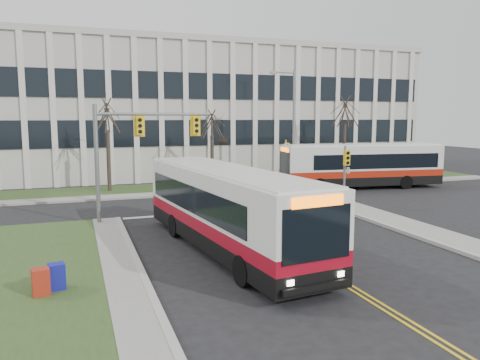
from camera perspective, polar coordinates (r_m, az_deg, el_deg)
name	(u,v)px	position (r m, az deg, el deg)	size (l,w,h in m)	color
ground	(286,248)	(20.30, 5.60, -8.21)	(120.00, 120.00, 0.00)	black
grass_verge	(15,332)	(13.89, -25.77, -16.36)	(5.00, 26.00, 0.12)	#324C20
sidewalk_west	(133,315)	(13.85, -12.86, -15.79)	(1.20, 26.00, 0.14)	#9E9B93
sidewalk_cross	(261,189)	(35.88, 2.55, -1.11)	(44.00, 1.60, 0.14)	#9E9B93
building_lawn	(248,184)	(38.46, 0.99, -0.52)	(44.00, 5.00, 0.12)	#324C20
office_building	(208,113)	(49.49, -3.91, 8.19)	(40.00, 16.00, 12.00)	beige
mast_arm_signal	(130,142)	(25.00, -13.28, 4.53)	(6.11, 0.38, 6.20)	slate
signal_pole_near	(346,167)	(29.22, 12.75, 1.51)	(0.34, 0.39, 3.80)	slate
signal_pole_far	(286,156)	(36.65, 5.65, 2.88)	(0.34, 0.39, 3.80)	slate
streetlight	(292,122)	(37.61, 6.34, 7.10)	(2.15, 0.25, 9.20)	slate
directory_sign	(221,173)	(37.05, -2.36, 0.89)	(1.50, 0.12, 2.00)	slate
tree_left	(107,118)	(35.73, -15.89, 7.34)	(1.80, 1.80, 7.70)	#42352B
tree_mid	(212,125)	(37.32, -3.45, 6.65)	(1.80, 1.80, 6.82)	#42352B
tree_right	(345,113)	(42.08, 12.68, 7.99)	(1.80, 1.80, 8.25)	#42352B
bus_main	(227,211)	(19.38, -1.57, -3.80)	(2.74, 12.66, 3.38)	silver
bus_cross	(361,167)	(37.90, 14.58, 1.59)	(2.74, 12.64, 3.37)	silver
newspaper_box_blue	(57,278)	(16.22, -21.43, -11.07)	(0.50, 0.45, 0.95)	navy
newspaper_box_red	(41,284)	(15.90, -23.11, -11.54)	(0.50, 0.45, 0.95)	#9E2414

